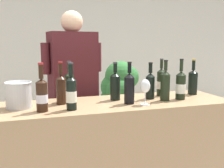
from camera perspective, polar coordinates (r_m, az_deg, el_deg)
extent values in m
cube|color=beige|center=(4.62, -10.70, 8.66)|extent=(8.00, 0.10, 2.80)
cube|color=#9E7A56|center=(2.27, -1.73, -15.60)|extent=(2.10, 0.59, 0.93)
cylinder|color=black|center=(2.23, 11.29, -0.76)|extent=(0.08, 0.08, 0.22)
cone|color=black|center=(2.22, 11.39, 2.41)|extent=(0.08, 0.08, 0.03)
cylinder|color=black|center=(2.21, 11.43, 3.79)|extent=(0.03, 0.03, 0.07)
cylinder|color=black|center=(2.21, 11.46, 4.91)|extent=(0.03, 0.03, 0.01)
cylinder|color=black|center=(2.10, -10.83, -1.61)|extent=(0.08, 0.08, 0.20)
cone|color=black|center=(2.09, -10.92, 1.48)|extent=(0.08, 0.08, 0.03)
cylinder|color=black|center=(2.08, -10.97, 3.16)|extent=(0.03, 0.03, 0.09)
cylinder|color=maroon|center=(2.07, -11.01, 4.59)|extent=(0.03, 0.03, 0.01)
cylinder|color=black|center=(1.91, -14.77, -2.72)|extent=(0.08, 0.08, 0.20)
cone|color=black|center=(1.89, -14.90, 0.71)|extent=(0.08, 0.08, 0.03)
cylinder|color=black|center=(1.88, -14.98, 2.58)|extent=(0.03, 0.03, 0.10)
cylinder|color=maroon|center=(1.88, -15.04, 4.24)|extent=(0.04, 0.04, 0.01)
cylinder|color=silver|center=(1.91, -14.75, -3.02)|extent=(0.08, 0.08, 0.06)
cylinder|color=black|center=(2.31, 14.46, -0.69)|extent=(0.08, 0.08, 0.20)
cone|color=black|center=(2.30, 14.57, 2.23)|extent=(0.08, 0.08, 0.03)
cylinder|color=black|center=(2.29, 14.63, 3.79)|extent=(0.03, 0.03, 0.09)
cylinder|color=black|center=(2.29, 14.68, 5.09)|extent=(0.03, 0.03, 0.01)
cylinder|color=silver|center=(2.32, 14.45, -0.94)|extent=(0.08, 0.08, 0.08)
cylinder|color=black|center=(2.22, 0.69, -0.88)|extent=(0.08, 0.08, 0.20)
cone|color=black|center=(2.20, 0.70, 2.09)|extent=(0.08, 0.08, 0.03)
cylinder|color=black|center=(2.19, 0.70, 3.45)|extent=(0.03, 0.03, 0.07)
cylinder|color=#333338|center=(2.19, 0.70, 4.57)|extent=(0.04, 0.04, 0.01)
cylinder|color=black|center=(2.08, 3.72, -1.44)|extent=(0.08, 0.08, 0.21)
cone|color=black|center=(2.07, 3.75, 1.88)|extent=(0.08, 0.08, 0.04)
cylinder|color=black|center=(2.06, 3.77, 3.41)|extent=(0.03, 0.03, 0.07)
cylinder|color=black|center=(2.06, 3.78, 4.61)|extent=(0.03, 0.03, 0.01)
cylinder|color=black|center=(2.20, -9.08, -0.95)|extent=(0.08, 0.08, 0.21)
cone|color=black|center=(2.18, -9.15, 2.16)|extent=(0.08, 0.08, 0.03)
cylinder|color=black|center=(2.17, -9.19, 3.56)|extent=(0.03, 0.03, 0.08)
cylinder|color=#333338|center=(2.17, -9.22, 4.72)|extent=(0.03, 0.03, 0.01)
cylinder|color=silver|center=(2.20, -9.07, -1.22)|extent=(0.08, 0.08, 0.07)
cylinder|color=black|center=(1.91, -8.69, -2.36)|extent=(0.07, 0.07, 0.21)
cone|color=black|center=(1.89, -8.77, 1.25)|extent=(0.07, 0.07, 0.03)
cylinder|color=black|center=(1.88, -8.81, 2.96)|extent=(0.03, 0.03, 0.08)
cylinder|color=#333338|center=(1.88, -8.85, 4.42)|extent=(0.04, 0.04, 0.01)
cylinder|color=silver|center=(1.91, -8.68, -2.67)|extent=(0.08, 0.08, 0.08)
cylinder|color=black|center=(2.29, 8.15, -0.82)|extent=(0.08, 0.08, 0.19)
cone|color=black|center=(2.27, 8.21, 1.95)|extent=(0.08, 0.08, 0.03)
cylinder|color=black|center=(2.26, 8.24, 3.34)|extent=(0.03, 0.03, 0.08)
cylinder|color=black|center=(2.26, 8.26, 4.48)|extent=(0.04, 0.04, 0.01)
cylinder|color=black|center=(2.44, 10.44, 0.04)|extent=(0.08, 0.08, 0.21)
cone|color=black|center=(2.42, 10.53, 2.91)|extent=(0.08, 0.08, 0.03)
cylinder|color=black|center=(2.42, 10.56, 4.19)|extent=(0.03, 0.03, 0.08)
cylinder|color=#333338|center=(2.42, 10.59, 5.24)|extent=(0.03, 0.03, 0.01)
cylinder|color=silver|center=(2.44, 10.44, -0.21)|extent=(0.08, 0.08, 0.07)
cylinder|color=black|center=(2.57, 16.89, 0.09)|extent=(0.08, 0.08, 0.20)
cone|color=black|center=(2.56, 17.00, 2.58)|extent=(0.08, 0.08, 0.03)
cylinder|color=black|center=(2.55, 17.06, 3.86)|extent=(0.03, 0.03, 0.09)
cylinder|color=#B79333|center=(2.55, 17.11, 4.99)|extent=(0.03, 0.03, 0.01)
cylinder|color=silver|center=(2.08, 7.06, -4.33)|extent=(0.08, 0.08, 0.00)
cylinder|color=silver|center=(2.07, 7.08, -2.99)|extent=(0.01, 0.01, 0.10)
ellipsoid|color=silver|center=(2.06, 7.13, -0.42)|extent=(0.08, 0.08, 0.10)
ellipsoid|color=maroon|center=(2.06, 7.12, -0.91)|extent=(0.06, 0.06, 0.04)
cylinder|color=silver|center=(2.06, -19.34, -2.36)|extent=(0.19, 0.19, 0.18)
torus|color=silver|center=(2.05, -19.47, 0.27)|extent=(0.19, 0.19, 0.01)
cube|color=black|center=(2.75, -8.02, -11.92)|extent=(0.43, 0.31, 0.86)
cube|color=#47191E|center=(2.58, -8.38, 3.88)|extent=(0.47, 0.31, 0.64)
sphere|color=#D8AD8C|center=(2.58, -8.59, 13.03)|extent=(0.21, 0.21, 0.21)
cylinder|color=#47191E|center=(2.68, -3.16, 5.77)|extent=(0.08, 0.08, 0.29)
cylinder|color=#47191E|center=(2.51, -14.04, 5.31)|extent=(0.08, 0.08, 0.29)
cylinder|color=brown|center=(3.53, 1.85, -12.44)|extent=(0.31, 0.31, 0.24)
sphere|color=#2D6B33|center=(3.21, 1.56, -1.38)|extent=(0.33, 0.33, 0.33)
sphere|color=#2D6B33|center=(3.31, 0.41, -0.62)|extent=(0.33, 0.33, 0.33)
sphere|color=#2D6B33|center=(3.35, 0.81, -3.28)|extent=(0.39, 0.39, 0.39)
sphere|color=#2D6B33|center=(3.31, 1.81, 1.63)|extent=(0.39, 0.39, 0.39)
sphere|color=#2D6B33|center=(3.46, -0.55, -5.21)|extent=(0.39, 0.39, 0.39)
sphere|color=#2D6B33|center=(3.39, 3.37, 1.52)|extent=(0.29, 0.29, 0.29)
sphere|color=#2D6B33|center=(3.50, 2.15, -3.73)|extent=(0.35, 0.35, 0.35)
cylinder|color=#4C3823|center=(3.40, 1.88, -5.80)|extent=(0.05, 0.05, 0.60)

